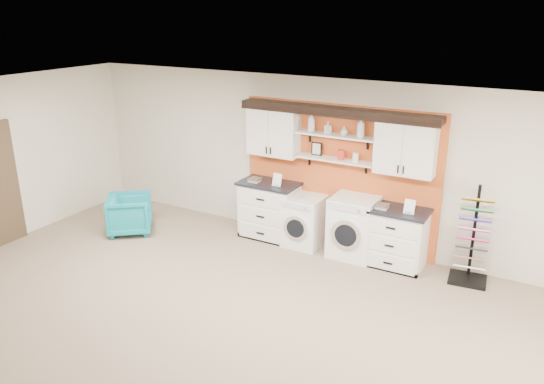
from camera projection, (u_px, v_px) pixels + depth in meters
The scene contains 22 objects.
floor at pixel (197, 372), 5.92m from camera, with size 10.00×10.00×0.00m, color gray.
ceiling at pixel (183, 126), 5.00m from camera, with size 10.00×10.00×0.00m, color white.
wall_back at pixel (339, 164), 8.75m from camera, with size 10.00×10.00×0.00m, color beige.
accent_panel at pixel (338, 176), 8.79m from camera, with size 3.40×0.07×2.40m, color #C55221.
upper_cabinet_left at pixel (274, 131), 8.95m from camera, with size 0.90×0.35×0.84m.
upper_cabinet_right at pixel (406, 147), 7.90m from camera, with size 0.90×0.35×0.84m.
shelf_lower at pixel (335, 160), 8.55m from camera, with size 1.32×0.28×0.03m, color white.
shelf_upper at pixel (336, 135), 8.41m from camera, with size 1.32×0.28×0.03m, color white.
crown_molding at pixel (337, 110), 8.29m from camera, with size 3.30×0.41×0.13m.
picture_frame at pixel (317, 149), 8.71m from camera, with size 0.18×0.02×0.22m.
canister_red at pixel (341, 155), 8.47m from camera, with size 0.11×0.11×0.16m, color red.
canister_cream at pixel (356, 157), 8.36m from camera, with size 0.10×0.10×0.14m, color silver.
base_cabinet_left at pixel (269, 210), 9.28m from camera, with size 1.03×0.66×1.01m.
base_cabinet_right at pixel (395, 237), 8.24m from camera, with size 0.96×0.66×0.94m.
washer at pixel (305, 221), 8.98m from camera, with size 0.62×0.71×0.86m.
dryer at pixel (354, 227), 8.55m from camera, with size 0.72×0.71×1.00m.
sample_rack at pixel (471, 251), 7.75m from camera, with size 0.58×0.50×1.47m.
armchair at pixel (130, 214), 9.51m from camera, with size 0.74×0.76×0.69m, color #108292.
soap_bottle_a at pixel (312, 122), 8.56m from camera, with size 0.12×0.12×0.32m, color silver.
soap_bottle_b at pixel (328, 128), 8.44m from camera, with size 0.09×0.09×0.19m, color silver.
soap_bottle_c at pixel (344, 131), 8.32m from camera, with size 0.12×0.12×0.15m, color silver.
soap_bottle_d at pixel (361, 127), 8.17m from camera, with size 0.13×0.13×0.33m, color silver.
Camera 1 is at (3.14, -3.88, 3.86)m, focal length 35.00 mm.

